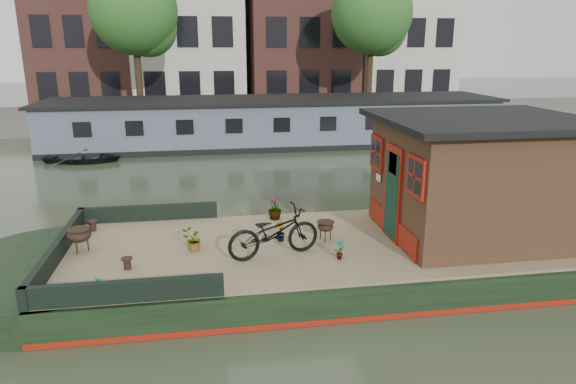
{
  "coord_description": "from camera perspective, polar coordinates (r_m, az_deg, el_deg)",
  "views": [
    {
      "loc": [
        -3.17,
        -9.25,
        4.4
      ],
      "look_at": [
        -1.6,
        0.5,
        1.57
      ],
      "focal_mm": 32.0,
      "sensor_mm": 36.0,
      "label": 1
    }
  ],
  "objects": [
    {
      "name": "potted_plant_a",
      "position": [
        9.4,
        5.73,
        -6.35
      ],
      "size": [
        0.23,
        0.19,
        0.39
      ],
      "primitive_type": "imported",
      "rotation": [
        0.0,
        0.0,
        0.25
      ],
      "color": "brown",
      "rests_on": "houseboat_deck"
    },
    {
      "name": "potted_plant_b",
      "position": [
        10.21,
        -0.91,
        -4.45
      ],
      "size": [
        0.26,
        0.27,
        0.38
      ],
      "primitive_type": "imported",
      "rotation": [
        0.0,
        0.0,
        2.3
      ],
      "color": "brown",
      "rests_on": "houseboat_deck"
    },
    {
      "name": "potted_plant_d",
      "position": [
        11.45,
        -1.46,
        -1.78
      ],
      "size": [
        0.33,
        0.33,
        0.53
      ],
      "primitive_type": "imported",
      "rotation": [
        0.0,
        0.0,
        4.83
      ],
      "color": "brown",
      "rests_on": "houseboat_deck"
    },
    {
      "name": "potted_plant_e",
      "position": [
        8.54,
        -20.3,
        -9.94
      ],
      "size": [
        0.19,
        0.21,
        0.33
      ],
      "primitive_type": "imported",
      "rotation": [
        0.0,
        0.0,
        1.05
      ],
      "color": "#96522C",
      "rests_on": "houseboat_deck"
    },
    {
      "name": "bicycle",
      "position": [
        9.41,
        -1.6,
        -4.5
      ],
      "size": [
        1.86,
        1.02,
        0.92
      ],
      "primitive_type": "imported",
      "rotation": [
        0.0,
        0.0,
        1.82
      ],
      "color": "black",
      "rests_on": "houseboat_deck"
    },
    {
      "name": "potted_plant_c",
      "position": [
        9.88,
        -10.49,
        -5.29
      ],
      "size": [
        0.5,
        0.48,
        0.43
      ],
      "primitive_type": "imported",
      "rotation": [
        0.0,
        0.0,
        3.67
      ],
      "color": "maroon",
      "rests_on": "houseboat_deck"
    },
    {
      "name": "houseboat_hull",
      "position": [
        10.3,
        1.91,
        -7.67
      ],
      "size": [
        14.01,
        4.02,
        0.6
      ],
      "color": "black",
      "rests_on": "ground"
    },
    {
      "name": "houseboat_deck",
      "position": [
        10.49,
        9.13,
        -5.35
      ],
      "size": [
        11.8,
        3.8,
        0.05
      ],
      "primitive_type": "cube",
      "color": "#8C7957",
      "rests_on": "houseboat_hull"
    },
    {
      "name": "far_houseboat",
      "position": [
        23.72,
        -1.41,
        7.64
      ],
      "size": [
        20.4,
        4.4,
        2.11
      ],
      "color": "#515B6C",
      "rests_on": "ground"
    },
    {
      "name": "tree_left",
      "position": [
        28.54,
        -16.43,
        18.35
      ],
      "size": [
        4.4,
        4.4,
        7.4
      ],
      "color": "#332316",
      "rests_on": "quay"
    },
    {
      "name": "ground",
      "position": [
        10.73,
        8.98,
        -8.46
      ],
      "size": [
        120.0,
        120.0,
        0.0
      ],
      "primitive_type": "plane",
      "color": "#323924",
      "rests_on": "ground"
    },
    {
      "name": "dinghy",
      "position": [
        21.69,
        -21.81,
        3.93
      ],
      "size": [
        3.21,
        2.51,
        0.61
      ],
      "primitive_type": "imported",
      "rotation": [
        0.0,
        0.0,
        1.42
      ],
      "color": "black",
      "rests_on": "ground"
    },
    {
      "name": "brazier_rear",
      "position": [
        10.42,
        -22.14,
        -4.99
      ],
      "size": [
        0.53,
        0.53,
        0.47
      ],
      "primitive_type": null,
      "rotation": [
        0.0,
        0.0,
        0.26
      ],
      "color": "black",
      "rests_on": "houseboat_deck"
    },
    {
      "name": "bow_bulwark",
      "position": [
        10.1,
        -19.46,
        -5.73
      ],
      "size": [
        3.0,
        4.0,
        0.35
      ],
      "color": "black",
      "rests_on": "houseboat_deck"
    },
    {
      "name": "brazier_front",
      "position": [
        10.26,
        4.18,
        -4.34
      ],
      "size": [
        0.46,
        0.46,
        0.4
      ],
      "primitive_type": null,
      "rotation": [
        0.0,
        0.0,
        -0.27
      ],
      "color": "black",
      "rests_on": "houseboat_deck"
    },
    {
      "name": "bollard_port",
      "position": [
        11.53,
        -20.87,
        -3.51
      ],
      "size": [
        0.2,
        0.2,
        0.23
      ],
      "primitive_type": "cylinder",
      "color": "black",
      "rests_on": "houseboat_deck"
    },
    {
      "name": "cabin",
      "position": [
        10.99,
        20.32,
        1.68
      ],
      "size": [
        4.0,
        3.5,
        2.42
      ],
      "color": "#322013",
      "rests_on": "houseboat_deck"
    },
    {
      "name": "quay",
      "position": [
        30.18,
        -3.11,
        8.42
      ],
      "size": [
        60.0,
        6.0,
        0.9
      ],
      "primitive_type": "cube",
      "color": "#47443F",
      "rests_on": "ground"
    },
    {
      "name": "bollard_stbd",
      "position": [
        9.42,
        -17.42,
        -7.58
      ],
      "size": [
        0.19,
        0.19,
        0.21
      ],
      "primitive_type": "cylinder",
      "color": "black",
      "rests_on": "houseboat_deck"
    },
    {
      "name": "tree_right",
      "position": [
        29.86,
        9.51,
        18.62
      ],
      "size": [
        4.4,
        4.4,
        7.4
      ],
      "color": "#332316",
      "rests_on": "quay"
    }
  ]
}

